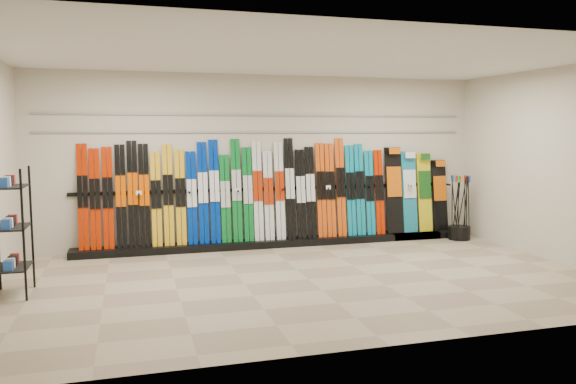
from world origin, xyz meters
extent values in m
plane|color=gray|center=(0.00, 0.00, 0.00)|extent=(8.00, 8.00, 0.00)
plane|color=beige|center=(0.00, 2.50, 1.50)|extent=(8.00, 0.00, 8.00)
plane|color=beige|center=(4.00, 0.00, 1.50)|extent=(0.00, 5.00, 5.00)
plane|color=silver|center=(0.00, 0.00, 3.00)|extent=(8.00, 8.00, 0.00)
cube|color=black|center=(0.22, 2.28, 0.06)|extent=(8.00, 0.40, 0.12)
cube|color=#B82000|center=(-3.05, 2.36, 0.97)|extent=(0.17, 0.27, 1.70)
cube|color=#B82000|center=(-2.86, 2.35, 0.93)|extent=(0.17, 0.26, 1.63)
cube|color=#B82000|center=(-2.67, 2.35, 0.94)|extent=(0.17, 0.26, 1.65)
cube|color=black|center=(-2.46, 2.35, 0.96)|extent=(0.17, 0.26, 1.69)
cube|color=black|center=(-2.27, 2.36, 0.99)|extent=(0.17, 0.27, 1.75)
cube|color=black|center=(-2.09, 2.36, 0.97)|extent=(0.17, 0.27, 1.70)
cube|color=gold|center=(-1.90, 2.35, 0.90)|extent=(0.17, 0.25, 1.56)
cube|color=gold|center=(-1.70, 2.35, 0.96)|extent=(0.17, 0.26, 1.68)
cube|color=gold|center=(-1.50, 2.35, 0.92)|extent=(0.17, 0.25, 1.59)
cube|color=#00299C|center=(-1.31, 2.35, 0.90)|extent=(0.17, 0.25, 1.56)
cube|color=#00299C|center=(-1.12, 2.36, 0.98)|extent=(0.17, 0.27, 1.72)
cube|color=#00299C|center=(-0.93, 2.36, 1.00)|extent=(0.17, 0.28, 1.76)
cube|color=#0A6D27|center=(-0.74, 2.34, 0.87)|extent=(0.17, 0.24, 1.50)
cube|color=#0A6D27|center=(-0.54, 2.36, 1.00)|extent=(0.17, 0.28, 1.77)
cube|color=#0A6D27|center=(-0.35, 2.35, 0.93)|extent=(0.17, 0.26, 1.62)
cube|color=silver|center=(-0.17, 2.36, 0.98)|extent=(0.17, 0.27, 1.73)
cube|color=silver|center=(0.02, 2.34, 0.90)|extent=(0.17, 0.25, 1.55)
cube|color=silver|center=(0.23, 2.36, 0.97)|extent=(0.17, 0.27, 1.71)
cube|color=black|center=(0.42, 2.36, 1.01)|extent=(0.17, 0.28, 1.78)
cube|color=black|center=(0.62, 2.35, 0.91)|extent=(0.17, 0.25, 1.57)
cube|color=black|center=(0.80, 2.35, 0.93)|extent=(0.17, 0.26, 1.62)
cube|color=#D14A0F|center=(1.00, 2.35, 0.96)|extent=(0.17, 0.27, 1.69)
cube|color=#D14A0F|center=(1.18, 2.35, 0.96)|extent=(0.17, 0.26, 1.68)
cube|color=#D14A0F|center=(1.38, 2.36, 1.01)|extent=(0.17, 0.28, 1.77)
cube|color=#0A7D99|center=(1.57, 2.35, 0.94)|extent=(0.17, 0.26, 1.64)
cube|color=#0A7D99|center=(1.76, 2.35, 0.95)|extent=(0.17, 0.26, 1.67)
cube|color=#0A7D99|center=(1.95, 2.34, 0.89)|extent=(0.17, 0.24, 1.54)
cube|color=#B82000|center=(2.15, 2.34, 0.90)|extent=(0.17, 0.25, 1.55)
cube|color=black|center=(2.45, 2.36, 0.92)|extent=(0.33, 0.25, 1.60)
cube|color=#14728C|center=(2.77, 2.36, 0.88)|extent=(0.29, 0.23, 1.52)
cube|color=gold|center=(3.09, 2.35, 0.86)|extent=(0.27, 0.23, 1.48)
cube|color=black|center=(3.41, 2.34, 0.79)|extent=(0.30, 0.21, 1.35)
cube|color=black|center=(-3.75, 0.29, 0.79)|extent=(0.40, 0.60, 1.59)
cylinder|color=black|center=(3.60, 1.93, 0.12)|extent=(0.40, 0.40, 0.25)
cylinder|color=black|center=(3.52, 1.95, 0.61)|extent=(0.05, 0.14, 1.18)
cylinder|color=black|center=(3.53, 1.79, 0.61)|extent=(0.12, 0.14, 1.17)
cylinder|color=black|center=(3.51, 2.05, 0.61)|extent=(0.04, 0.05, 1.18)
cylinder|color=black|center=(3.49, 1.83, 0.61)|extent=(0.15, 0.13, 1.17)
cylinder|color=black|center=(3.69, 1.90, 0.61)|extent=(0.02, 0.11, 1.18)
cylinder|color=black|center=(3.73, 1.97, 0.61)|extent=(0.07, 0.02, 1.18)
cylinder|color=black|center=(3.75, 1.94, 0.61)|extent=(0.02, 0.08, 1.18)
cylinder|color=black|center=(3.52, 1.99, 0.61)|extent=(0.16, 0.07, 1.17)
cylinder|color=black|center=(3.50, 1.92, 0.61)|extent=(0.08, 0.10, 1.18)
cylinder|color=black|center=(3.53, 1.89, 0.61)|extent=(0.03, 0.10, 1.18)
cylinder|color=black|center=(3.71, 1.81, 0.61)|extent=(0.14, 0.10, 1.17)
cube|color=gray|center=(0.00, 2.48, 2.00)|extent=(7.60, 0.02, 0.03)
cube|color=gray|center=(0.00, 2.48, 2.30)|extent=(7.60, 0.02, 0.03)
camera|label=1|loc=(-2.33, -7.15, 2.03)|focal=35.00mm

